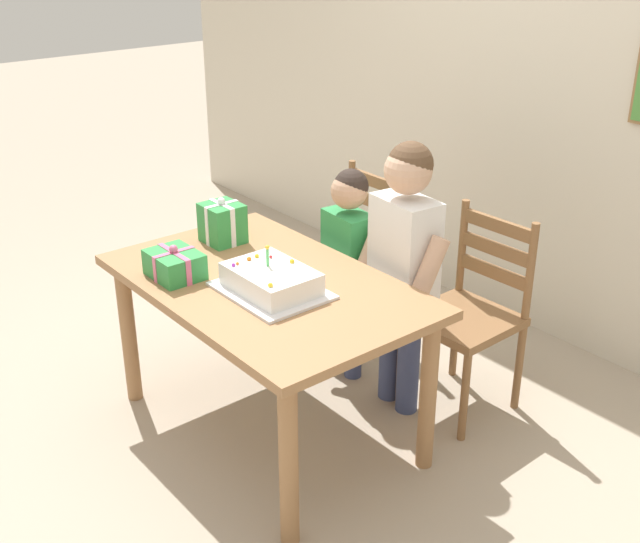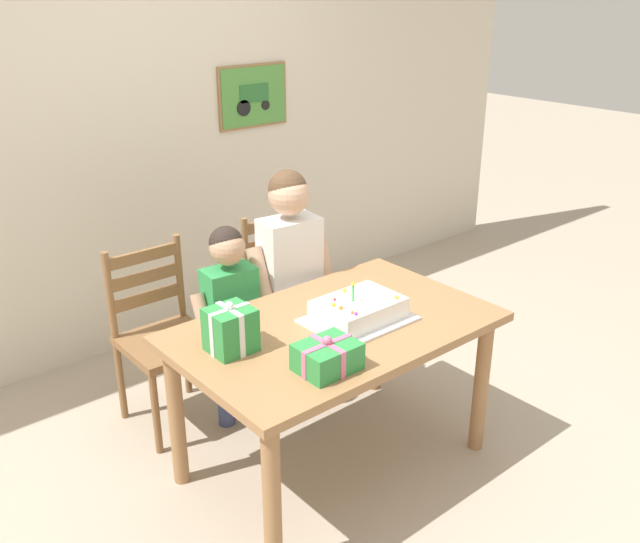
{
  "view_description": "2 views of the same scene",
  "coord_description": "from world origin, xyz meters",
  "px_view_note": "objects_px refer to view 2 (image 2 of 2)",
  "views": [
    {
      "loc": [
        2.43,
        -1.69,
        2.13
      ],
      "look_at": [
        0.2,
        0.13,
        0.81
      ],
      "focal_mm": 44.78,
      "sensor_mm": 36.0,
      "label": 1
    },
    {
      "loc": [
        -1.79,
        -2.02,
        2.11
      ],
      "look_at": [
        0.05,
        0.16,
        0.92
      ],
      "focal_mm": 39.33,
      "sensor_mm": 36.0,
      "label": 2
    }
  ],
  "objects_px": {
    "dining_table": "(335,345)",
    "child_older": "(290,266)",
    "child_younger": "(231,308)",
    "gift_box_red_large": "(327,357)",
    "chair_right": "(290,294)",
    "gift_box_beside_cake": "(231,330)",
    "chair_left": "(164,336)",
    "birthday_cake": "(358,311)"
  },
  "relations": [
    {
      "from": "gift_box_red_large",
      "to": "child_younger",
      "type": "height_order",
      "value": "child_younger"
    },
    {
      "from": "dining_table",
      "to": "child_younger",
      "type": "height_order",
      "value": "child_younger"
    },
    {
      "from": "chair_right",
      "to": "child_younger",
      "type": "relative_size",
      "value": 0.87
    },
    {
      "from": "dining_table",
      "to": "gift_box_beside_cake",
      "type": "xyz_separation_m",
      "value": [
        -0.47,
        0.1,
        0.19
      ]
    },
    {
      "from": "dining_table",
      "to": "child_younger",
      "type": "distance_m",
      "value": 0.61
    },
    {
      "from": "dining_table",
      "to": "chair_right",
      "type": "distance_m",
      "value": 0.94
    },
    {
      "from": "dining_table",
      "to": "gift_box_red_large",
      "type": "height_order",
      "value": "gift_box_red_large"
    },
    {
      "from": "child_younger",
      "to": "dining_table",
      "type": "bearing_deg",
      "value": -75.05
    },
    {
      "from": "birthday_cake",
      "to": "gift_box_red_large",
      "type": "distance_m",
      "value": 0.43
    },
    {
      "from": "gift_box_red_large",
      "to": "child_older",
      "type": "xyz_separation_m",
      "value": [
        0.48,
        0.85,
        -0.02
      ]
    },
    {
      "from": "gift_box_red_large",
      "to": "chair_left",
      "type": "xyz_separation_m",
      "value": [
        -0.13,
        1.1,
        -0.32
      ]
    },
    {
      "from": "gift_box_red_large",
      "to": "chair_right",
      "type": "relative_size",
      "value": 0.25
    },
    {
      "from": "birthday_cake",
      "to": "child_older",
      "type": "relative_size",
      "value": 0.35
    },
    {
      "from": "child_older",
      "to": "chair_right",
      "type": "bearing_deg",
      "value": 53.36
    },
    {
      "from": "chair_right",
      "to": "child_younger",
      "type": "distance_m",
      "value": 0.63
    },
    {
      "from": "dining_table",
      "to": "birthday_cake",
      "type": "relative_size",
      "value": 3.14
    },
    {
      "from": "child_older",
      "to": "gift_box_beside_cake",
      "type": "bearing_deg",
      "value": -144.27
    },
    {
      "from": "child_older",
      "to": "child_younger",
      "type": "relative_size",
      "value": 1.2
    },
    {
      "from": "gift_box_beside_cake",
      "to": "child_older",
      "type": "height_order",
      "value": "child_older"
    },
    {
      "from": "dining_table",
      "to": "birthday_cake",
      "type": "distance_m",
      "value": 0.18
    },
    {
      "from": "birthday_cake",
      "to": "chair_left",
      "type": "bearing_deg",
      "value": 119.47
    },
    {
      "from": "child_younger",
      "to": "birthday_cake",
      "type": "bearing_deg",
      "value": -67.93
    },
    {
      "from": "gift_box_red_large",
      "to": "child_younger",
      "type": "xyz_separation_m",
      "value": [
        0.12,
        0.85,
        -0.15
      ]
    },
    {
      "from": "birthday_cake",
      "to": "gift_box_red_large",
      "type": "relative_size",
      "value": 1.9
    },
    {
      "from": "chair_left",
      "to": "child_older",
      "type": "height_order",
      "value": "child_older"
    },
    {
      "from": "gift_box_red_large",
      "to": "gift_box_beside_cake",
      "type": "bearing_deg",
      "value": 118.44
    },
    {
      "from": "birthday_cake",
      "to": "gift_box_beside_cake",
      "type": "xyz_separation_m",
      "value": [
        -0.57,
        0.14,
        0.04
      ]
    },
    {
      "from": "gift_box_red_large",
      "to": "birthday_cake",
      "type": "bearing_deg",
      "value": 31.12
    },
    {
      "from": "gift_box_red_large",
      "to": "dining_table",
      "type": "bearing_deg",
      "value": 44.3
    },
    {
      "from": "chair_right",
      "to": "child_younger",
      "type": "height_order",
      "value": "child_younger"
    },
    {
      "from": "birthday_cake",
      "to": "dining_table",
      "type": "bearing_deg",
      "value": 156.83
    },
    {
      "from": "chair_left",
      "to": "child_younger",
      "type": "relative_size",
      "value": 0.87
    },
    {
      "from": "gift_box_red_large",
      "to": "chair_right",
      "type": "xyz_separation_m",
      "value": [
        0.67,
        1.1,
        -0.32
      ]
    },
    {
      "from": "gift_box_red_large",
      "to": "child_older",
      "type": "distance_m",
      "value": 0.98
    },
    {
      "from": "birthday_cake",
      "to": "child_older",
      "type": "bearing_deg",
      "value": 79.81
    },
    {
      "from": "dining_table",
      "to": "gift_box_red_large",
      "type": "bearing_deg",
      "value": -135.7
    },
    {
      "from": "birthday_cake",
      "to": "child_younger",
      "type": "height_order",
      "value": "child_younger"
    },
    {
      "from": "child_older",
      "to": "birthday_cake",
      "type": "bearing_deg",
      "value": -100.19
    },
    {
      "from": "birthday_cake",
      "to": "gift_box_beside_cake",
      "type": "distance_m",
      "value": 0.58
    },
    {
      "from": "dining_table",
      "to": "gift_box_beside_cake",
      "type": "bearing_deg",
      "value": 168.35
    },
    {
      "from": "dining_table",
      "to": "child_older",
      "type": "xyz_separation_m",
      "value": [
        0.21,
        0.58,
        0.14
      ]
    },
    {
      "from": "dining_table",
      "to": "child_younger",
      "type": "bearing_deg",
      "value": 104.95
    }
  ]
}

